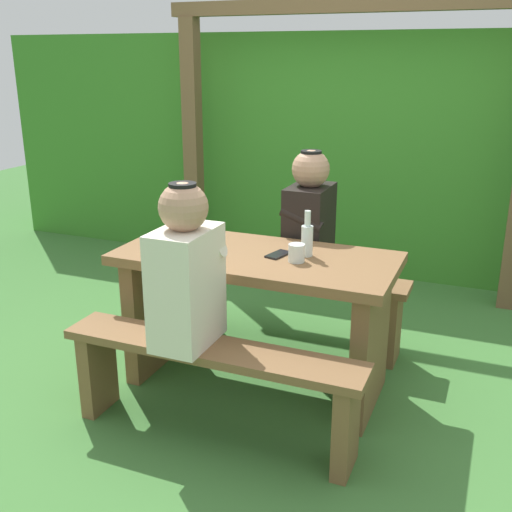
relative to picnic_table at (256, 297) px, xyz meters
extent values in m
plane|color=#3E7334|center=(0.00, 0.00, -0.50)|extent=(12.00, 12.00, 0.00)
cube|color=#398028|center=(0.00, 2.32, 0.43)|extent=(6.40, 0.83, 1.84)
cube|color=brown|center=(-1.22, 1.64, 0.48)|extent=(0.12, 0.12, 1.94)
cube|color=brown|center=(0.00, 1.64, 1.50)|extent=(2.67, 0.10, 0.10)
cube|color=brown|center=(0.00, 0.00, 0.21)|extent=(1.40, 0.64, 0.05)
cube|color=brown|center=(-0.60, 0.00, -0.16)|extent=(0.08, 0.54, 0.68)
cube|color=brown|center=(0.60, 0.00, -0.16)|extent=(0.08, 0.54, 0.68)
cube|color=brown|center=(0.00, -0.52, -0.05)|extent=(1.40, 0.24, 0.04)
cube|color=brown|center=(-0.62, -0.52, -0.29)|extent=(0.07, 0.22, 0.42)
cube|color=brown|center=(0.62, -0.52, -0.29)|extent=(0.07, 0.22, 0.42)
cube|color=brown|center=(0.00, 0.52, -0.05)|extent=(1.40, 0.24, 0.04)
cube|color=brown|center=(-0.62, 0.52, -0.29)|extent=(0.07, 0.22, 0.42)
cube|color=brown|center=(0.62, 0.52, -0.29)|extent=(0.07, 0.22, 0.42)
cube|color=silver|center=(-0.11, -0.52, 0.23)|extent=(0.22, 0.34, 0.52)
sphere|color=tan|center=(-0.11, -0.52, 0.58)|extent=(0.21, 0.21, 0.21)
cylinder|color=black|center=(-0.11, -0.52, 0.67)|extent=(0.12, 0.12, 0.02)
cylinder|color=silver|center=(-0.11, -0.38, 0.33)|extent=(0.25, 0.07, 0.15)
cube|color=black|center=(0.11, 0.52, 0.23)|extent=(0.22, 0.34, 0.52)
sphere|color=tan|center=(0.11, 0.52, 0.58)|extent=(0.21, 0.21, 0.21)
cylinder|color=black|center=(0.11, 0.52, 0.67)|extent=(0.12, 0.12, 0.02)
cylinder|color=black|center=(0.11, 0.38, 0.33)|extent=(0.25, 0.07, 0.15)
cylinder|color=silver|center=(0.23, -0.04, 0.28)|extent=(0.08, 0.08, 0.09)
cylinder|color=silver|center=(0.24, 0.07, 0.31)|extent=(0.06, 0.06, 0.15)
cylinder|color=silver|center=(0.24, 0.07, 0.42)|extent=(0.03, 0.03, 0.08)
cube|color=black|center=(0.11, 0.02, 0.24)|extent=(0.10, 0.15, 0.01)
camera|label=1|loc=(1.10, -2.68, 1.18)|focal=42.78mm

